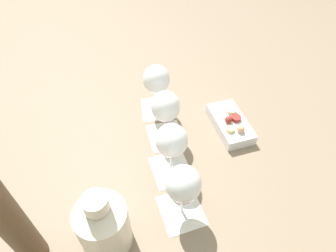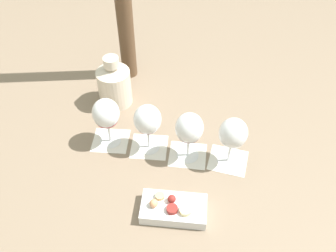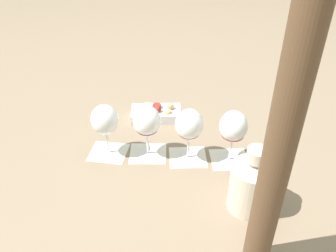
{
  "view_description": "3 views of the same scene",
  "coord_description": "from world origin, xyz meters",
  "px_view_note": "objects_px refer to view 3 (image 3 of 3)",
  "views": [
    {
      "loc": [
        -0.24,
        0.48,
        0.69
      ],
      "look_at": [
        0.0,
        -0.0,
        0.11
      ],
      "focal_mm": 32.0,
      "sensor_mm": 36.0,
      "label": 1
    },
    {
      "loc": [
        -0.45,
        -0.55,
        0.86
      ],
      "look_at": [
        0.0,
        -0.0,
        0.11
      ],
      "focal_mm": 38.0,
      "sensor_mm": 36.0,
      "label": 2
    },
    {
      "loc": [
        0.63,
        0.58,
        0.71
      ],
      "look_at": [
        0.0,
        -0.0,
        0.11
      ],
      "focal_mm": 38.0,
      "sensor_mm": 36.0,
      "label": 3
    }
  ],
  "objects_px": {
    "wine_glass_1": "(189,127)",
    "snack_dish": "(156,113)",
    "wine_glass_2": "(147,123)",
    "ceramic_vase": "(252,183)",
    "wine_glass_0": "(233,128)",
    "wine_glass_3": "(105,122)",
    "umbrella_pole": "(301,53)"
  },
  "relations": [
    {
      "from": "wine_glass_2",
      "to": "ceramic_vase",
      "type": "relative_size",
      "value": 0.9
    },
    {
      "from": "ceramic_vase",
      "to": "umbrella_pole",
      "type": "bearing_deg",
      "value": 37.06
    },
    {
      "from": "wine_glass_2",
      "to": "wine_glass_3",
      "type": "xyz_separation_m",
      "value": [
        0.08,
        -0.09,
        0.0
      ]
    },
    {
      "from": "wine_glass_3",
      "to": "snack_dish",
      "type": "bearing_deg",
      "value": -173.56
    },
    {
      "from": "ceramic_vase",
      "to": "wine_glass_3",
      "type": "bearing_deg",
      "value": -76.2
    },
    {
      "from": "ceramic_vase",
      "to": "snack_dish",
      "type": "xyz_separation_m",
      "value": [
        -0.14,
        -0.47,
        -0.06
      ]
    },
    {
      "from": "wine_glass_0",
      "to": "wine_glass_3",
      "type": "bearing_deg",
      "value": -52.36
    },
    {
      "from": "wine_glass_1",
      "to": "snack_dish",
      "type": "bearing_deg",
      "value": -112.36
    },
    {
      "from": "wine_glass_1",
      "to": "ceramic_vase",
      "type": "bearing_deg",
      "value": 80.1
    },
    {
      "from": "wine_glass_0",
      "to": "wine_glass_2",
      "type": "relative_size",
      "value": 1.0
    },
    {
      "from": "ceramic_vase",
      "to": "umbrella_pole",
      "type": "xyz_separation_m",
      "value": [
        0.13,
        0.1,
        0.42
      ]
    },
    {
      "from": "wine_glass_0",
      "to": "ceramic_vase",
      "type": "distance_m",
      "value": 0.19
    },
    {
      "from": "wine_glass_3",
      "to": "snack_dish",
      "type": "distance_m",
      "value": 0.26
    },
    {
      "from": "wine_glass_0",
      "to": "wine_glass_1",
      "type": "distance_m",
      "value": 0.13
    },
    {
      "from": "wine_glass_0",
      "to": "wine_glass_3",
      "type": "distance_m",
      "value": 0.38
    },
    {
      "from": "wine_glass_1",
      "to": "snack_dish",
      "type": "height_order",
      "value": "wine_glass_1"
    },
    {
      "from": "wine_glass_2",
      "to": "wine_glass_3",
      "type": "height_order",
      "value": "same"
    },
    {
      "from": "wine_glass_1",
      "to": "ceramic_vase",
      "type": "distance_m",
      "value": 0.25
    },
    {
      "from": "wine_glass_1",
      "to": "ceramic_vase",
      "type": "relative_size",
      "value": 0.9
    },
    {
      "from": "wine_glass_2",
      "to": "snack_dish",
      "type": "distance_m",
      "value": 0.23
    },
    {
      "from": "wine_glass_2",
      "to": "wine_glass_3",
      "type": "distance_m",
      "value": 0.12
    },
    {
      "from": "wine_glass_3",
      "to": "ceramic_vase",
      "type": "relative_size",
      "value": 0.9
    },
    {
      "from": "wine_glass_0",
      "to": "umbrella_pole",
      "type": "distance_m",
      "value": 0.52
    },
    {
      "from": "wine_glass_0",
      "to": "snack_dish",
      "type": "height_order",
      "value": "wine_glass_0"
    },
    {
      "from": "snack_dish",
      "to": "umbrella_pole",
      "type": "height_order",
      "value": "umbrella_pole"
    },
    {
      "from": "ceramic_vase",
      "to": "wine_glass_0",
      "type": "bearing_deg",
      "value": -130.15
    },
    {
      "from": "wine_glass_3",
      "to": "umbrella_pole",
      "type": "distance_m",
      "value": 0.66
    },
    {
      "from": "wine_glass_0",
      "to": "umbrella_pole",
      "type": "relative_size",
      "value": 0.17
    },
    {
      "from": "wine_glass_0",
      "to": "wine_glass_2",
      "type": "distance_m",
      "value": 0.25
    },
    {
      "from": "wine_glass_0",
      "to": "wine_glass_2",
      "type": "height_order",
      "value": "same"
    },
    {
      "from": "wine_glass_2",
      "to": "umbrella_pole",
      "type": "relative_size",
      "value": 0.17
    },
    {
      "from": "umbrella_pole",
      "to": "ceramic_vase",
      "type": "bearing_deg",
      "value": -142.94
    }
  ]
}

